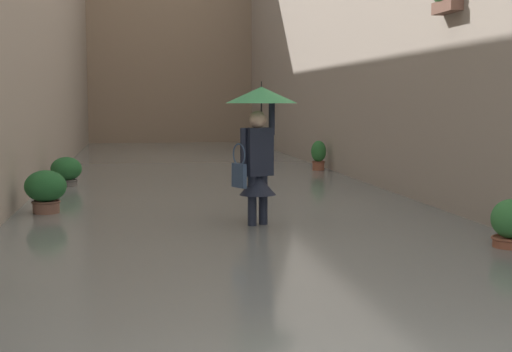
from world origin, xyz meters
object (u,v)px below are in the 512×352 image
object	(u,v)px
potted_plant_mid_right	(46,193)
potted_plant_far_right	(66,173)
person_wading	(259,130)
potted_plant_far_left	(511,230)
potted_plant_near_left	(319,157)

from	to	relation	value
potted_plant_mid_right	potted_plant_far_right	size ratio (longest dim) A/B	1.09
person_wading	potted_plant_far_right	distance (m)	5.96
person_wading	potted_plant_far_right	xyz separation A→B (m)	(3.00, -5.04, -1.03)
potted_plant_far_left	potted_plant_mid_right	size ratio (longest dim) A/B	0.89
potted_plant_near_left	potted_plant_far_right	xyz separation A→B (m)	(5.73, 2.35, -0.05)
potted_plant_near_left	potted_plant_mid_right	bearing A→B (deg)	45.66
potted_plant_near_left	potted_plant_far_left	distance (m)	9.36
potted_plant_mid_right	potted_plant_near_left	bearing A→B (deg)	-134.34
person_wading	potted_plant_mid_right	distance (m)	3.50
potted_plant_far_right	potted_plant_near_left	bearing A→B (deg)	-157.66
potted_plant_mid_right	potted_plant_far_left	bearing A→B (deg)	147.85
potted_plant_mid_right	potted_plant_far_right	bearing A→B (deg)	-89.74
potted_plant_far_left	person_wading	bearing A→B (deg)	-37.02
person_wading	potted_plant_near_left	xyz separation A→B (m)	(-2.73, -7.40, -0.98)
potted_plant_far_left	potted_plant_far_right	distance (m)	8.97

